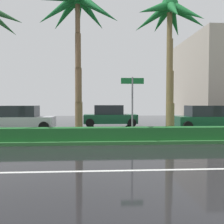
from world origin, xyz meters
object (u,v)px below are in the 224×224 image
(street_name_sign, at_px, (132,100))
(car_in_traffic_second, at_px, (110,116))
(car_in_traffic_leading, at_px, (22,119))
(palm_tree_centre, at_px, (170,24))
(palm_tree_centre_left, at_px, (78,15))
(car_in_traffic_third, at_px, (205,118))

(street_name_sign, bearing_deg, car_in_traffic_second, 94.70)
(car_in_traffic_second, bearing_deg, car_in_traffic_leading, -156.67)
(street_name_sign, height_order, car_in_traffic_leading, street_name_sign)
(palm_tree_centre, height_order, car_in_traffic_leading, palm_tree_centre)
(palm_tree_centre_left, height_order, palm_tree_centre, palm_tree_centre_left)
(car_in_traffic_second, height_order, car_in_traffic_third, same)
(car_in_traffic_third, bearing_deg, car_in_traffic_second, 155.89)
(palm_tree_centre_left, height_order, car_in_traffic_leading, palm_tree_centre_left)
(palm_tree_centre_left, bearing_deg, car_in_traffic_second, 72.60)
(palm_tree_centre_left, xyz_separation_m, car_in_traffic_leading, (-4.19, 3.85, -5.77))
(palm_tree_centre, relative_size, street_name_sign, 2.51)
(palm_tree_centre_left, distance_m, palm_tree_centre, 5.01)
(palm_tree_centre_left, relative_size, car_in_traffic_second, 1.82)
(car_in_traffic_third, bearing_deg, palm_tree_centre, -136.59)
(palm_tree_centre, relative_size, car_in_traffic_third, 1.75)
(street_name_sign, distance_m, car_in_traffic_third, 7.96)
(palm_tree_centre_left, distance_m, car_in_traffic_leading, 8.10)
(street_name_sign, relative_size, car_in_traffic_leading, 0.70)
(street_name_sign, height_order, car_in_traffic_second, street_name_sign)
(street_name_sign, xyz_separation_m, car_in_traffic_leading, (-6.90, 5.39, -1.25))
(palm_tree_centre_left, bearing_deg, street_name_sign, -29.63)
(palm_tree_centre_left, height_order, street_name_sign, palm_tree_centre_left)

